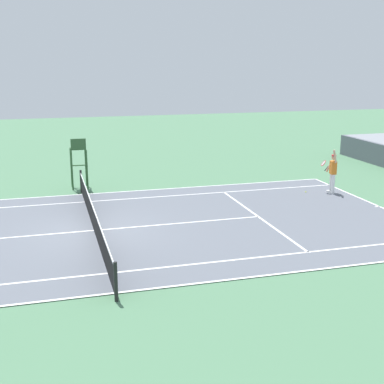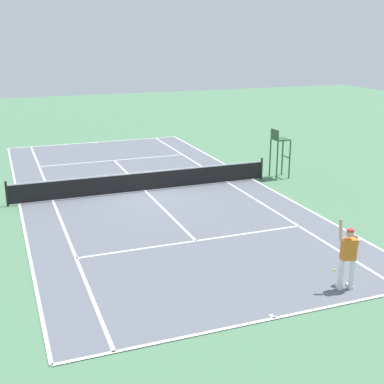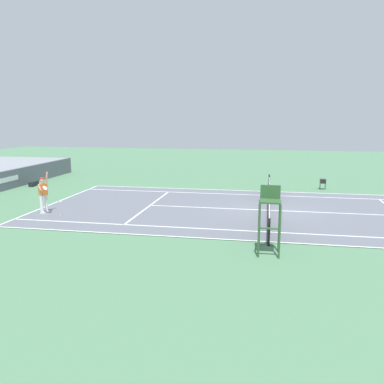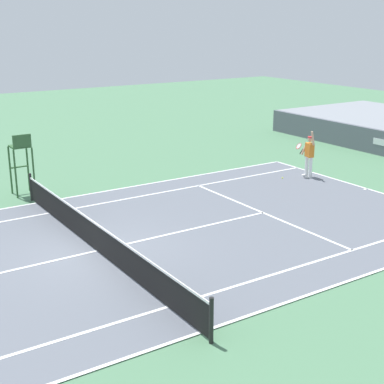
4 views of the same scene
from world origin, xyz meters
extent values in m
plane|color=#4C7A56|center=(0.00, 0.00, 0.00)|extent=(80.00, 80.00, 0.00)
cube|color=slate|center=(0.00, 0.00, 0.01)|extent=(10.98, 23.78, 0.02)
cube|color=white|center=(0.00, 11.89, 0.02)|extent=(10.98, 0.10, 0.01)
cube|color=white|center=(-5.49, 0.00, 0.02)|extent=(0.10, 23.78, 0.01)
cube|color=white|center=(5.49, 0.00, 0.02)|extent=(0.10, 23.78, 0.01)
cube|color=white|center=(-4.11, 0.00, 0.02)|extent=(0.10, 23.78, 0.01)
cube|color=white|center=(4.11, 0.00, 0.02)|extent=(0.10, 23.78, 0.01)
cube|color=white|center=(0.00, 6.40, 0.02)|extent=(8.22, 0.10, 0.01)
cube|color=white|center=(0.00, 0.00, 0.02)|extent=(0.10, 12.80, 0.01)
cube|color=white|center=(0.00, 11.79, 0.02)|extent=(0.10, 0.20, 0.01)
cylinder|color=black|center=(-5.94, 0.00, 0.54)|extent=(0.10, 0.10, 1.07)
cylinder|color=black|center=(5.94, 0.00, 0.54)|extent=(0.10, 0.10, 1.07)
cube|color=black|center=(0.00, 0.00, 0.48)|extent=(11.78, 0.02, 0.84)
cube|color=white|center=(0.00, 0.00, 0.90)|extent=(11.78, 0.03, 0.06)
cylinder|color=white|center=(-2.51, 11.14, 0.46)|extent=(0.15, 0.15, 0.92)
cylinder|color=white|center=(-2.82, 11.21, 0.46)|extent=(0.15, 0.15, 0.92)
cube|color=white|center=(-2.52, 11.08, 0.05)|extent=(0.18, 0.30, 0.10)
cube|color=white|center=(-2.83, 11.16, 0.05)|extent=(0.18, 0.30, 0.10)
cube|color=orange|center=(-2.66, 11.18, 1.22)|extent=(0.45, 0.33, 0.60)
sphere|color=tan|center=(-2.66, 11.18, 1.69)|extent=(0.22, 0.22, 0.22)
cylinder|color=red|center=(-2.66, 11.18, 1.78)|extent=(0.21, 0.21, 0.06)
cylinder|color=tan|center=(-2.42, 11.08, 1.78)|extent=(0.14, 0.23, 0.61)
cylinder|color=tan|center=(-2.94, 11.14, 1.24)|extent=(0.17, 0.34, 0.56)
cylinder|color=black|center=(-3.00, 11.04, 1.11)|extent=(0.08, 0.19, 0.25)
torus|color=red|center=(-3.00, 10.86, 1.37)|extent=(0.34, 0.26, 0.26)
cylinder|color=silver|center=(-3.00, 10.86, 1.37)|extent=(0.30, 0.22, 0.22)
sphere|color=#D1E533|center=(-3.09, 10.08, 0.03)|extent=(0.07, 0.07, 0.07)
cylinder|color=#2D562D|center=(-7.29, -0.35, 0.95)|extent=(0.07, 0.07, 1.90)
cylinder|color=#2D562D|center=(-7.29, 0.35, 0.95)|extent=(0.07, 0.07, 1.90)
cylinder|color=#2D562D|center=(-6.59, -0.35, 0.95)|extent=(0.07, 0.07, 1.90)
cylinder|color=#2D562D|center=(-6.59, 0.35, 0.95)|extent=(0.07, 0.07, 1.90)
cube|color=#2D562D|center=(-6.94, 0.00, 1.93)|extent=(0.70, 0.70, 0.06)
cube|color=#2D562D|center=(-6.59, 0.00, 2.20)|extent=(0.06, 0.70, 0.48)
cube|color=#2D562D|center=(-7.25, 0.00, 1.04)|extent=(0.10, 0.70, 0.04)
camera|label=1|loc=(18.44, -1.51, 6.00)|focal=49.35mm
camera|label=2|loc=(6.09, 22.09, 6.91)|focal=48.97mm
camera|label=3|loc=(-20.87, 0.13, 4.80)|focal=37.81mm
camera|label=4|loc=(14.60, -6.13, 6.56)|focal=53.14mm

